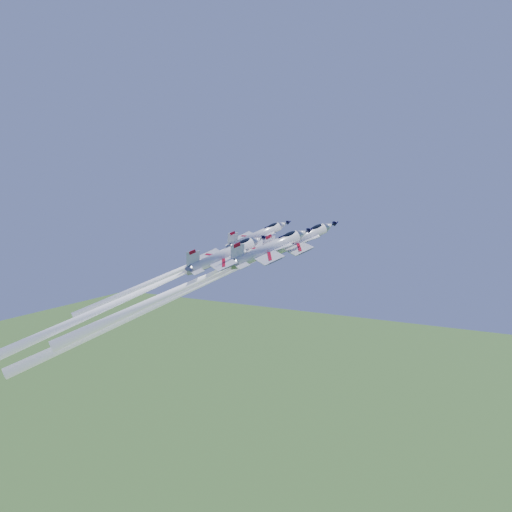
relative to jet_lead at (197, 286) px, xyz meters
The scene contains 4 objects.
jet_lead is the anchor object (origin of this frame).
jet_left 7.39m from the jet_lead, 127.38° to the left, with size 21.13×30.76×31.33m.
jet_right 2.95m from the jet_lead, 44.86° to the right, with size 24.01×34.58×33.37m.
jet_slot 10.55m from the jet_lead, 126.14° to the right, with size 24.63×35.94×36.99m.
Camera 1 is at (53.52, -98.67, 96.47)m, focal length 40.00 mm.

